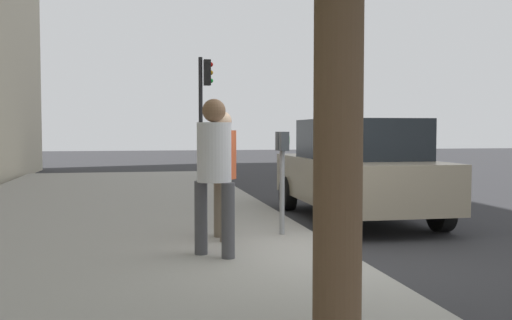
# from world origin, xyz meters

# --- Properties ---
(ground_plane) EXTENTS (80.00, 80.00, 0.00)m
(ground_plane) POSITION_xyz_m (0.00, 0.00, 0.00)
(ground_plane) COLOR #2B2B2D
(ground_plane) RESTS_ON ground
(sidewalk_slab) EXTENTS (28.00, 6.00, 0.15)m
(sidewalk_slab) POSITION_xyz_m (0.00, 3.00, 0.07)
(sidewalk_slab) COLOR gray
(sidewalk_slab) RESTS_ON ground_plane
(parking_meter) EXTENTS (0.36, 0.12, 1.41)m
(parking_meter) POSITION_xyz_m (1.30, 0.47, 1.17)
(parking_meter) COLOR gray
(parking_meter) RESTS_ON sidewalk_slab
(pedestrian_at_meter) EXTENTS (0.51, 0.37, 1.68)m
(pedestrian_at_meter) POSITION_xyz_m (1.10, 1.33, 1.12)
(pedestrian_at_meter) COLOR #726656
(pedestrian_at_meter) RESTS_ON sidewalk_slab
(pedestrian_bystander) EXTENTS (0.42, 0.42, 1.78)m
(pedestrian_bystander) POSITION_xyz_m (0.09, 1.56, 1.20)
(pedestrian_bystander) COLOR #47474C
(pedestrian_bystander) RESTS_ON sidewalk_slab
(parked_sedan_near) EXTENTS (4.41, 2.00, 1.77)m
(parked_sedan_near) POSITION_xyz_m (3.24, -1.35, 0.89)
(parked_sedan_near) COLOR gray
(parked_sedan_near) RESTS_ON ground_plane
(traffic_signal) EXTENTS (0.24, 0.44, 3.60)m
(traffic_signal) POSITION_xyz_m (11.00, 0.49, 2.58)
(traffic_signal) COLOR black
(traffic_signal) RESTS_ON sidewalk_slab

